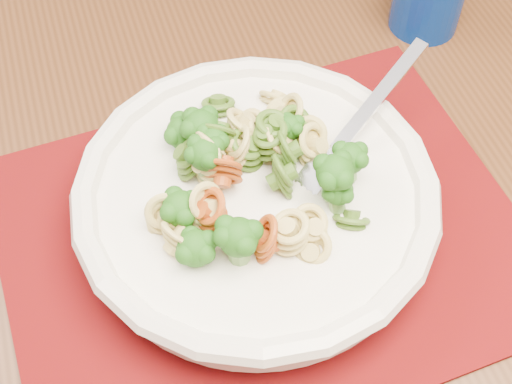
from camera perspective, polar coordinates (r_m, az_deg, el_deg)
dining_table at (r=0.67m, az=-3.14°, el=-4.93°), size 1.71×1.39×0.76m
placemat at (r=0.56m, az=0.64°, el=-3.63°), size 0.47×0.41×0.00m
pasta_bowl at (r=0.54m, az=0.00°, el=-0.55°), size 0.28×0.28×0.05m
pasta_broccoli_heap at (r=0.53m, az=-0.00°, el=0.38°), size 0.23×0.23×0.06m
fork at (r=0.54m, az=4.81°, el=1.45°), size 0.18×0.06×0.08m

